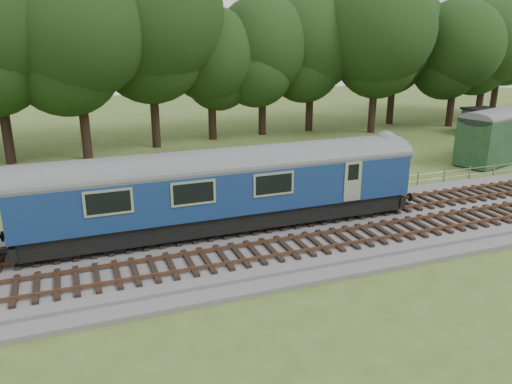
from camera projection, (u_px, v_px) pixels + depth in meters
name	position (u px, v px, depth m)	size (l,w,h in m)	color
ground	(339.00, 232.00, 23.84)	(120.00, 120.00, 0.00)	#44561F
ballast	(340.00, 228.00, 23.79)	(70.00, 7.00, 0.35)	#4C4C4F
track_north	(326.00, 214.00, 24.96)	(67.20, 2.40, 0.21)	black
track_south	(358.00, 236.00, 22.29)	(67.20, 2.40, 0.21)	black
fence	(299.00, 203.00, 27.85)	(64.00, 0.12, 1.00)	#6B6054
tree_line	(212.00, 142.00, 43.42)	(70.00, 8.00, 18.00)	black
dmu_railcar	(225.00, 183.00, 22.52)	(18.05, 2.86, 3.88)	black
shed	(482.00, 121.00, 46.43)	(3.01, 3.01, 2.40)	#173319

